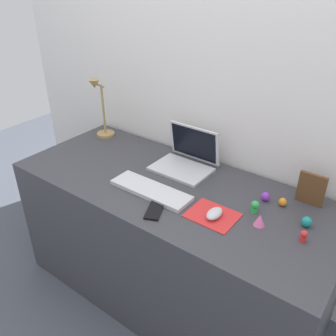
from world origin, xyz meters
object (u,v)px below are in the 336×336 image
object	(u,v)px
keyboard	(151,190)
cell_phone	(154,211)
toy_figurine_purple	(265,197)
picture_frame	(311,189)
mouse	(214,214)
laptop	(187,157)
toy_figurine_red	(304,236)
toy_figurine_pink	(260,220)
desk_lamp	(101,110)
toy_figurine_teal	(307,222)
toy_figurine_green	(255,206)
toy_figurine_orange	(283,202)

from	to	relation	value
keyboard	cell_phone	size ratio (longest dim) A/B	3.20
toy_figurine_purple	picture_frame	bearing A→B (deg)	30.83
mouse	picture_frame	xyz separation A→B (m)	(0.29, 0.35, 0.05)
laptop	toy_figurine_purple	xyz separation A→B (m)	(0.47, -0.05, -0.03)
laptop	cell_phone	world-z (taller)	laptop
laptop	toy_figurine_red	size ratio (longest dim) A/B	5.94
toy_figurine_purple	toy_figurine_red	bearing A→B (deg)	-36.95
mouse	cell_phone	world-z (taller)	mouse
keyboard	toy_figurine_purple	world-z (taller)	toy_figurine_purple
mouse	toy_figurine_purple	xyz separation A→B (m)	(0.12, 0.25, 0.00)
toy_figurine_pink	toy_figurine_red	xyz separation A→B (m)	(0.18, 0.01, -0.00)
mouse	desk_lamp	size ratio (longest dim) A/B	0.26
toy_figurine_red	mouse	bearing A→B (deg)	-167.79
desk_lamp	toy_figurine_teal	bearing A→B (deg)	-5.62
cell_phone	picture_frame	size ratio (longest dim) A/B	0.85
cell_phone	toy_figurine_purple	distance (m)	0.51
toy_figurine_pink	desk_lamp	bearing A→B (deg)	168.36
toy_figurine_green	toy_figurine_purple	bearing A→B (deg)	88.58
laptop	keyboard	world-z (taller)	laptop
laptop	picture_frame	xyz separation A→B (m)	(0.63, 0.05, 0.02)
keyboard	toy_figurine_purple	distance (m)	0.53
toy_figurine_purple	toy_figurine_orange	bearing A→B (deg)	5.87
keyboard	toy_figurine_red	bearing A→B (deg)	6.85
toy_figurine_green	keyboard	bearing A→B (deg)	-162.34
cell_phone	toy_figurine_red	world-z (taller)	toy_figurine_red
laptop	toy_figurine_green	size ratio (longest dim) A/B	5.40
laptop	toy_figurine_orange	bearing A→B (deg)	-4.46
toy_figurine_orange	toy_figurine_pink	xyz separation A→B (m)	(-0.03, -0.19, 0.01)
laptop	picture_frame	distance (m)	0.64
toy_figurine_teal	toy_figurine_red	world-z (taller)	toy_figurine_red
keyboard	desk_lamp	xyz separation A→B (m)	(-0.64, 0.31, 0.17)
cell_phone	desk_lamp	world-z (taller)	desk_lamp
laptop	toy_figurine_orange	xyz separation A→B (m)	(0.55, -0.04, -0.03)
picture_frame	toy_figurine_purple	xyz separation A→B (m)	(-0.17, -0.10, -0.05)
toy_figurine_purple	laptop	bearing A→B (deg)	173.82
toy_figurine_purple	toy_figurine_pink	distance (m)	0.19
toy_figurine_pink	mouse	bearing A→B (deg)	-159.16
desk_lamp	cell_phone	bearing A→B (deg)	-29.48
keyboard	toy_figurine_orange	world-z (taller)	toy_figurine_orange
cell_phone	picture_frame	distance (m)	0.70
cell_phone	toy_figurine_green	distance (m)	0.44
toy_figurine_purple	mouse	bearing A→B (deg)	-116.01
mouse	desk_lamp	world-z (taller)	desk_lamp
toy_figurine_green	toy_figurine_red	world-z (taller)	toy_figurine_green
mouse	toy_figurine_red	size ratio (longest dim) A/B	1.90
desk_lamp	picture_frame	bearing A→B (deg)	1.97
mouse	picture_frame	world-z (taller)	picture_frame
mouse	toy_figurine_teal	world-z (taller)	toy_figurine_teal
toy_figurine_red	desk_lamp	bearing A→B (deg)	170.28
keyboard	picture_frame	distance (m)	0.73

